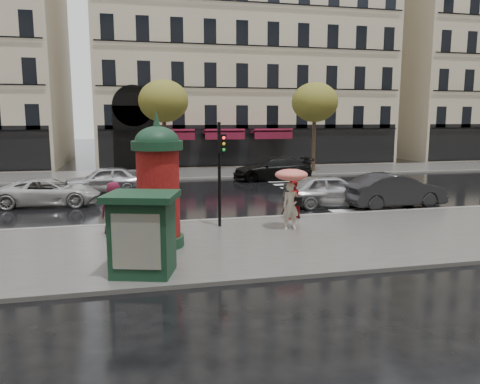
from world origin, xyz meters
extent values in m
plane|color=black|center=(0.00, 0.00, 0.00)|extent=(160.00, 160.00, 0.00)
cube|color=#474744|center=(0.00, -0.50, 0.06)|extent=(90.00, 7.00, 0.12)
cube|color=#474744|center=(0.00, 19.00, 0.06)|extent=(90.00, 6.00, 0.12)
cube|color=slate|center=(0.00, 3.00, 0.07)|extent=(90.00, 0.25, 0.14)
cube|color=slate|center=(0.00, 16.00, 0.07)|extent=(90.00, 0.25, 0.14)
cube|color=silver|center=(6.00, 9.60, 0.01)|extent=(3.60, 11.75, 0.01)
cube|color=#B7A88C|center=(6.00, 30.00, 10.00)|extent=(26.00, 14.00, 20.00)
cylinder|color=#38281C|center=(-2.00, 18.00, 2.60)|extent=(0.28, 0.28, 5.20)
ellipsoid|color=#515F1E|center=(-2.00, 18.00, 5.20)|extent=(3.40, 3.40, 2.89)
cylinder|color=#38281C|center=(9.00, 18.00, 2.60)|extent=(0.28, 0.28, 5.20)
ellipsoid|color=#515F1E|center=(9.00, 18.00, 5.20)|extent=(3.40, 3.40, 2.89)
imported|color=#BFB69E|center=(1.21, 0.78, 0.96)|extent=(0.63, 0.42, 1.68)
cylinder|color=black|center=(1.21, 0.78, 1.52)|extent=(0.02, 0.02, 1.07)
ellipsoid|color=#E32A4D|center=(1.21, 0.78, 2.08)|extent=(1.17, 1.17, 0.41)
cone|color=black|center=(1.21, 0.78, 2.32)|extent=(0.04, 0.04, 0.09)
cube|color=black|center=(1.45, 0.71, 1.13)|extent=(0.25, 0.11, 0.31)
imported|color=#A81415|center=(1.84, 2.40, 0.90)|extent=(0.96, 0.90, 1.56)
imported|color=#541025|center=(-4.91, 1.18, 1.05)|extent=(1.02, 0.80, 1.85)
cylinder|color=#143420|center=(-3.51, -0.41, 0.28)|extent=(1.51, 1.51, 0.32)
cylinder|color=maroon|center=(-3.51, -0.41, 1.79)|extent=(1.30, 1.30, 2.70)
cylinder|color=#143420|center=(-3.51, -0.41, 3.25)|extent=(1.56, 1.56, 0.27)
ellipsoid|color=#143420|center=(-3.51, -0.41, 3.36)|extent=(1.34, 1.34, 0.94)
cone|color=#143420|center=(-3.51, -0.41, 4.06)|extent=(0.22, 0.22, 0.49)
cylinder|color=black|center=(-1.19, 1.80, 2.02)|extent=(0.11, 0.11, 3.80)
cube|color=black|center=(-1.11, 1.61, 3.16)|extent=(0.29, 0.25, 0.67)
cube|color=#143420|center=(-4.07, -3.00, 1.08)|extent=(1.74, 1.56, 1.92)
cube|color=#143420|center=(-4.07, -3.00, 2.13)|extent=(2.08, 1.90, 0.16)
imported|color=#B6B7BC|center=(4.68, 5.06, 0.76)|extent=(4.62, 2.24, 1.52)
imported|color=black|center=(7.37, 4.20, 0.78)|extent=(4.86, 2.01, 1.56)
imported|color=#B9B9B9|center=(-8.08, 8.29, 0.64)|extent=(4.69, 2.34, 1.28)
imported|color=black|center=(4.76, 14.65, 0.75)|extent=(5.25, 2.25, 1.51)
imported|color=#BCBDC2|center=(-5.75, 11.77, 0.72)|extent=(4.33, 1.96, 1.44)
camera|label=1|loc=(-4.28, -14.76, 4.07)|focal=35.00mm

